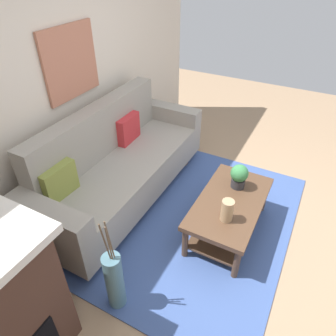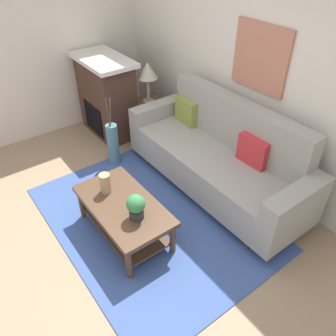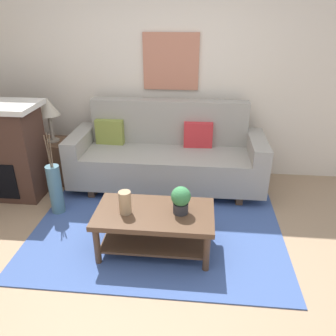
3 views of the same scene
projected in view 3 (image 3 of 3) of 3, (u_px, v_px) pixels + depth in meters
The scene contains 17 objects.
ground_plane at pixel (151, 259), 3.14m from camera, with size 8.99×8.99×0.00m, color #9E7F60.
wall_back at pixel (171, 74), 4.35m from camera, with size 4.99×0.10×2.70m, color beige.
area_rug at pixel (158, 227), 3.59m from camera, with size 2.60×1.93×0.01m, color #3D5693.
couch at pixel (167, 155), 4.27m from camera, with size 2.40×0.84×1.08m.
throw_pillow_olive at pixel (110, 132), 4.34m from camera, with size 0.36×0.12×0.32m, color olive.
throw_pillow_crimson at pixel (198, 135), 4.24m from camera, with size 0.36×0.12×0.32m, color red.
coffee_table at pixel (155, 222), 3.14m from camera, with size 1.10×0.60×0.43m.
tabletop_vase at pixel (125, 202), 3.03m from camera, with size 0.11×0.11×0.22m, color tan.
potted_plant_tabletop at pixel (181, 199), 3.02m from camera, with size 0.18×0.18×0.26m.
side_table at pixel (56, 161), 4.49m from camera, with size 0.44×0.44×0.56m, color #513826.
table_lamp at pixel (48, 108), 4.18m from camera, with size 0.28×0.28×0.57m.
fireplace at pixel (2, 150), 4.01m from camera, with size 1.02×0.58×1.16m.
floor_vase at pixel (56, 190), 3.74m from camera, with size 0.15×0.15×0.58m, color slate.
floor_vase_branch_a at pixel (51, 151), 3.54m from camera, with size 0.01×0.01×0.36m, color brown.
floor_vase_branch_b at pixel (49, 150), 3.56m from camera, with size 0.01×0.01×0.36m, color brown.
floor_vase_branch_c at pixel (48, 152), 3.53m from camera, with size 0.01×0.01×0.36m, color brown.
framed_painting at pixel (171, 62), 4.21m from camera, with size 0.70×0.03×0.69m, color #B77056.
Camera 3 is at (0.40, -2.43, 2.13)m, focal length 35.85 mm.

